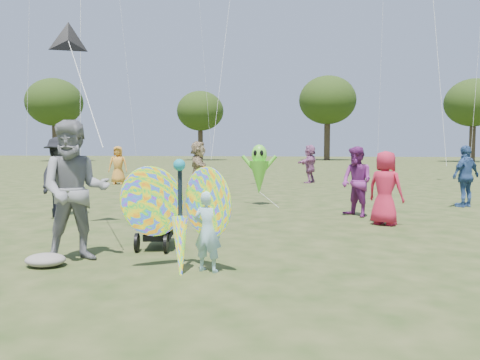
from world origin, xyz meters
name	(u,v)px	position (x,y,z in m)	size (l,w,h in m)	color
ground	(236,266)	(0.00, 0.00, 0.00)	(160.00, 160.00, 0.00)	#51592B
child_girl	(208,231)	(-0.32, -0.36, 0.54)	(0.40, 0.26, 1.09)	#97C9D6
adult_man	(75,191)	(-2.36, -0.09, 1.03)	(1.00, 0.78, 2.05)	gray
grey_bag	(45,260)	(-2.62, -0.47, 0.09)	(0.57, 0.46, 0.18)	gray
crowd_a	(385,188)	(2.52, 3.96, 0.79)	(0.77, 0.50, 1.58)	#BF1E3B
crowd_b	(61,177)	(-4.95, 3.88, 0.95)	(1.23, 0.71, 1.90)	black
crowd_c	(466,176)	(5.13, 7.46, 0.86)	(1.01, 0.42, 1.72)	#32538B
crowd_d	(198,167)	(-3.17, 9.96, 0.94)	(1.75, 0.56, 1.88)	#99815E
crowd_e	(357,182)	(2.01, 5.08, 0.84)	(0.82, 0.64, 1.68)	#7D2979
crowd_g	(118,165)	(-7.82, 13.44, 0.86)	(0.84, 0.55, 1.72)	orange
crowd_j	(310,164)	(0.67, 15.67, 0.89)	(1.65, 0.53, 1.78)	#A45E92
jogging_stroller	(159,211)	(-1.46, 0.99, 0.61)	(0.62, 1.10, 1.09)	black
butterfly_kite	(180,216)	(-0.69, -0.40, 0.75)	(1.74, 0.75, 1.71)	#FF284B
delta_kite_rig	(68,41)	(-3.67, 2.15, 3.70)	(2.18, 2.48, 2.48)	black
alien_kite	(259,172)	(-0.56, 6.84, 0.97)	(1.12, 0.69, 1.74)	#64E034
tree_line	(345,98)	(3.67, 44.99, 6.86)	(91.78, 33.60, 10.79)	#3A2D21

